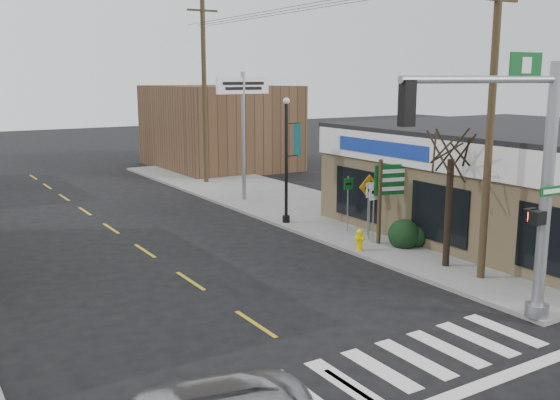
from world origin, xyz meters
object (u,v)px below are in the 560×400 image
traffic_signal_pole (528,167)px  fire_hydrant (360,239)px  lamp_post (287,151)px  utility_pole_near (490,131)px  dance_center_sign (243,103)px  bare_tree (452,139)px  guide_sign (396,188)px  utility_pole_far (204,90)px

traffic_signal_pole → fire_hydrant: traffic_signal_pole is taller
lamp_post → utility_pole_near: 9.55m
dance_center_sign → traffic_signal_pole: bearing=-101.7°
traffic_signal_pole → fire_hydrant: 8.08m
traffic_signal_pole → lamp_post: size_ratio=1.26×
traffic_signal_pole → bare_tree: bearing=68.2°
bare_tree → fire_hydrant: bearing=112.3°
guide_sign → dance_center_sign: (-0.79, 10.13, 2.78)m
guide_sign → utility_pole_near: bearing=-84.8°
fire_hydrant → bare_tree: bare_tree is taller
bare_tree → traffic_signal_pole: bearing=-115.7°
guide_sign → utility_pole_far: (-0.08, 16.03, 3.31)m
guide_sign → utility_pole_far: size_ratio=0.30×
traffic_signal_pole → fire_hydrant: bearing=87.0°
traffic_signal_pole → utility_pole_far: utility_pole_far is taller
fire_hydrant → lamp_post: bearing=87.5°
dance_center_sign → utility_pole_far: (0.71, 5.89, 0.53)m
fire_hydrant → dance_center_sign: size_ratio=0.12×
lamp_post → bare_tree: bare_tree is taller
bare_tree → utility_pole_far: size_ratio=0.50×
traffic_signal_pole → utility_pole_far: (2.70, 23.58, 1.41)m
lamp_post → dance_center_sign: 5.75m
traffic_signal_pole → utility_pole_near: utility_pole_near is taller
dance_center_sign → utility_pole_near: size_ratio=0.72×
traffic_signal_pole → guide_sign: bearing=73.7°
bare_tree → utility_pole_far: (0.62, 19.26, 1.21)m
bare_tree → utility_pole_far: 19.31m
bare_tree → dance_center_sign: bearing=90.4°
bare_tree → utility_pole_near: bearing=-90.0°
bare_tree → utility_pole_far: bearing=88.2°
guide_sign → traffic_signal_pole: bearing=-96.4°
utility_pole_near → fire_hydrant: bearing=107.7°
fire_hydrant → utility_pole_near: 6.05m
fire_hydrant → lamp_post: (0.22, 5.05, 2.60)m
bare_tree → lamp_post: bearing=97.0°
traffic_signal_pole → bare_tree: 4.80m
fire_hydrant → dance_center_sign: 11.38m
dance_center_sign → utility_pole_near: 14.80m
dance_center_sign → bare_tree: (0.09, -13.37, -0.68)m
guide_sign → lamp_post: size_ratio=0.60×
traffic_signal_pole → utility_pole_near: size_ratio=0.75×
utility_pole_near → utility_pole_far: size_ratio=0.84×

